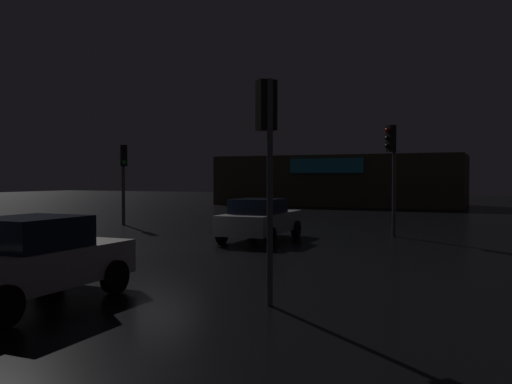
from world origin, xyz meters
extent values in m
plane|color=black|center=(0.00, 0.00, 0.00)|extent=(120.00, 120.00, 0.00)
cube|color=brown|center=(-1.93, 29.47, 2.03)|extent=(19.85, 7.78, 4.06)
cube|color=#33CCF2|center=(-1.93, 25.43, 3.20)|extent=(5.81, 0.24, 1.12)
cylinder|color=#595B60|center=(6.43, 6.43, 2.15)|extent=(0.14, 0.14, 4.29)
cube|color=black|center=(6.32, 6.32, 3.78)|extent=(0.41, 0.41, 1.02)
sphere|color=red|center=(6.20, 6.20, 4.09)|extent=(0.20, 0.20, 0.20)
sphere|color=black|center=(6.20, 6.20, 3.78)|extent=(0.20, 0.20, 0.20)
sphere|color=black|center=(6.20, 6.20, 3.48)|extent=(0.20, 0.20, 0.20)
cylinder|color=#595B60|center=(-6.38, 6.37, 1.92)|extent=(0.16, 0.16, 3.84)
cube|color=black|center=(-6.27, 6.26, 3.33)|extent=(0.41, 0.41, 1.02)
sphere|color=black|center=(-6.15, 6.15, 3.64)|extent=(0.20, 0.20, 0.20)
sphere|color=black|center=(-6.15, 6.15, 3.33)|extent=(0.20, 0.20, 0.20)
sphere|color=#19D13F|center=(-6.15, 6.15, 3.02)|extent=(0.20, 0.20, 0.20)
cylinder|color=#595B60|center=(6.37, -6.00, 2.01)|extent=(0.11, 0.11, 4.02)
cube|color=black|center=(6.26, -5.89, 3.58)|extent=(0.41, 0.41, 0.90)
sphere|color=black|center=(6.14, -5.78, 3.85)|extent=(0.20, 0.20, 0.20)
sphere|color=black|center=(6.14, -5.78, 3.58)|extent=(0.20, 0.20, 0.20)
sphere|color=#19D13F|center=(6.14, -5.78, 3.31)|extent=(0.20, 0.20, 0.20)
cube|color=#B7B7BF|center=(2.21, 3.21, 0.66)|extent=(1.98, 4.41, 0.69)
cube|color=black|center=(2.22, 2.95, 1.26)|extent=(1.70, 1.97, 0.51)
cylinder|color=black|center=(1.25, 4.60, 0.31)|extent=(0.25, 0.63, 0.62)
cylinder|color=black|center=(3.04, 4.68, 0.31)|extent=(0.25, 0.63, 0.62)
cylinder|color=black|center=(1.37, 1.74, 0.31)|extent=(0.25, 0.63, 0.62)
cylinder|color=black|center=(3.17, 1.81, 0.31)|extent=(0.25, 0.63, 0.62)
cube|color=silver|center=(2.37, -7.63, 0.66)|extent=(1.71, 4.04, 0.67)
cube|color=black|center=(2.37, -7.62, 1.29)|extent=(1.52, 1.78, 0.57)
cylinder|color=black|center=(3.21, -8.95, 0.33)|extent=(0.23, 0.66, 0.65)
cylinder|color=black|center=(3.19, -6.29, 0.33)|extent=(0.23, 0.66, 0.65)
cylinder|color=black|center=(1.52, -6.31, 0.33)|extent=(0.23, 0.66, 0.65)
camera|label=1|loc=(10.04, -14.88, 2.28)|focal=38.08mm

